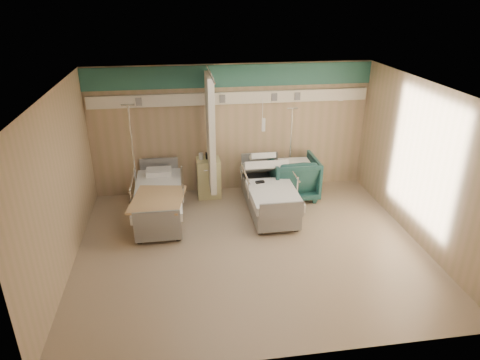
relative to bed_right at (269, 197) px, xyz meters
name	(u,v)px	position (x,y,z in m)	size (l,w,h in m)	color
ground	(250,247)	(-0.60, -1.30, -0.32)	(6.00, 5.00, 0.00)	gray
room_walls	(247,143)	(-0.63, -1.05, 1.55)	(6.04, 5.04, 2.82)	tan
bed_right	(269,197)	(0.00, 0.00, 0.00)	(1.00, 2.16, 0.63)	silver
bed_left	(159,204)	(-2.20, 0.00, 0.00)	(1.00, 2.16, 0.63)	silver
bedside_cabinet	(209,178)	(-1.15, 0.90, 0.11)	(0.50, 0.48, 0.85)	#D0C682
visitor_armchair	(293,177)	(0.66, 0.60, 0.14)	(0.98, 1.01, 0.92)	#1D4946
waffle_blanket	(296,156)	(0.68, 0.56, 0.64)	(0.64, 0.57, 0.07)	silver
iv_stand_right	(289,174)	(0.66, 0.95, 0.07)	(0.34, 0.34, 1.90)	silver
iv_stand_left	(136,184)	(-2.68, 0.74, 0.12)	(0.38, 0.38, 2.15)	silver
call_remote	(260,182)	(-0.19, 0.02, 0.33)	(0.18, 0.08, 0.04)	black
tan_blanket	(158,199)	(-2.19, -0.46, 0.33)	(0.91, 1.14, 0.04)	tan
toiletry_bag	(211,156)	(-1.09, 0.97, 0.59)	(0.21, 0.14, 0.12)	black
white_cup	(201,156)	(-1.30, 0.94, 0.60)	(0.10, 0.10, 0.14)	white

